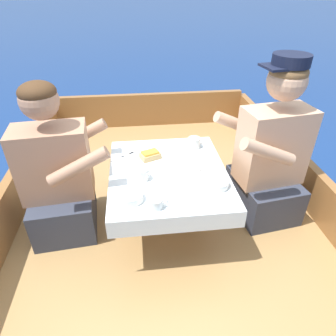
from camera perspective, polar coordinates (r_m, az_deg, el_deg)
ground_plane at (r=2.29m, az=-0.30°, el=-13.98°), size 60.00×60.00×0.00m
boat_deck at (r=2.19m, az=-0.31°, el=-11.28°), size 2.05×2.96×0.30m
gunwale_port at (r=2.15m, az=-27.91°, el=-6.38°), size 0.06×2.96×0.30m
gunwale_starboard at (r=2.30m, az=25.13°, el=-2.82°), size 0.06×2.96×0.30m
bow_coaming at (r=3.25m, az=-3.25°, el=11.07°), size 1.93×0.06×0.34m
cockpit_table at (r=1.78m, az=-0.00°, el=-1.61°), size 0.68×0.81×0.40m
person_port at (r=1.87m, az=-20.13°, el=-1.63°), size 0.55×0.48×0.94m
person_starboard at (r=1.96m, az=18.84°, el=2.07°), size 0.56×0.50×1.03m
plate_sandwich at (r=1.87m, az=-3.36°, el=1.74°), size 0.21×0.21×0.01m
plate_bread at (r=1.81m, az=3.11°, el=0.56°), size 0.22×0.22×0.01m
sandwich at (r=1.86m, az=-3.39°, el=2.47°), size 0.14×0.12×0.05m
bowl_port_near at (r=1.54m, az=-7.23°, el=-5.36°), size 0.14×0.14×0.04m
bowl_starboard_near at (r=1.65m, az=9.18°, el=-2.72°), size 0.14×0.14×0.04m
coffee_cup_port at (r=1.67m, az=-4.94°, el=-1.16°), size 0.10×0.07×0.07m
coffee_cup_starboard at (r=1.48m, az=-2.26°, el=-6.73°), size 0.10×0.07×0.05m
coffee_cup_center at (r=2.00m, az=5.01°, el=4.90°), size 0.11×0.08×0.07m
utensil_fork_starboard at (r=1.92m, az=-8.21°, el=2.32°), size 0.15×0.11×0.00m
utensil_spoon_center at (r=1.91m, az=-8.09°, el=2.19°), size 0.17×0.02×0.01m
utensil_fork_port at (r=1.72m, az=7.21°, el=-1.56°), size 0.17×0.03×0.00m
utensil_spoon_starboard at (r=1.61m, az=2.02°, el=-4.16°), size 0.17×0.03×0.01m
utensil_knife_starboard at (r=1.98m, az=-5.44°, el=3.40°), size 0.17×0.05×0.00m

